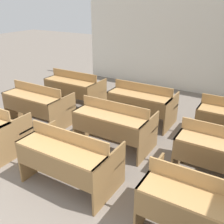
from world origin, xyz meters
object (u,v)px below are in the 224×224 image
bench_third_center (142,102)px  bench_second_right (224,153)px  bench_second_left (38,103)px  bench_front_right (204,207)px  bench_third_left (75,88)px  bench_second_center (114,124)px  bench_front_center (69,157)px

bench_third_center → bench_second_right: bearing=-32.5°
bench_second_left → bench_front_right: bearing=-18.4°
bench_second_right → bench_third_left: bearing=162.0°
bench_second_center → bench_front_right: bearing=-33.8°
bench_front_right → bench_third_center: 3.00m
bench_second_left → bench_second_center: bearing=-0.1°
bench_second_center → bench_front_center: bearing=-90.5°
bench_third_center → bench_front_right: bearing=-52.5°
bench_second_center → bench_third_left: 2.17m
bench_front_center → bench_second_right: (1.82, 1.21, 0.00)m
bench_front_center → bench_front_right: (1.82, -0.00, 0.00)m
bench_front_center → bench_third_center: 2.37m
bench_front_right → bench_second_left: size_ratio=1.00×
bench_front_center → bench_front_right: bearing=-0.1°
bench_front_center → bench_second_left: size_ratio=1.00×
bench_front_center → bench_third_center: bearing=90.0°
bench_front_right → bench_second_right: (-0.00, 1.21, 0.00)m
bench_second_center → bench_third_left: size_ratio=1.00×
bench_front_center → bench_second_left: 2.20m
bench_front_right → bench_third_left: same height
bench_second_left → bench_third_center: 2.17m
bench_second_right → bench_third_left: (-3.63, 1.18, 0.00)m
bench_second_left → bench_third_center: size_ratio=1.00×
bench_third_left → bench_third_center: same height
bench_front_right → bench_third_center: size_ratio=1.00×
bench_second_right → bench_third_left: 3.82m
bench_front_right → bench_third_center: (-1.82, 2.38, 0.00)m
bench_front_right → bench_second_right: 1.21m
bench_second_center → bench_third_left: same height
bench_third_left → bench_third_center: bearing=-0.7°
bench_second_center → bench_third_center: bearing=90.6°
bench_front_right → bench_second_right: bearing=90.0°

